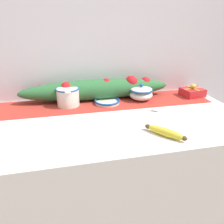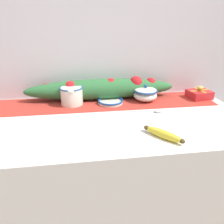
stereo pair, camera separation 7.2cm
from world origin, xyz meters
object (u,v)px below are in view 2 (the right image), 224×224
at_px(cream_pitcher, 72,95).
at_px(gift_box, 199,94).
at_px(banana, 163,134).
at_px(small_dish, 111,101).
at_px(spoon, 156,111).
at_px(sugar_bowl, 145,94).

distance_m(cream_pitcher, gift_box, 0.75).
bearing_deg(banana, small_dish, 110.96).
xyz_separation_m(spoon, gift_box, (0.32, 0.17, 0.02)).
height_order(sugar_bowl, banana, sugar_bowl).
bearing_deg(sugar_bowl, cream_pitcher, 179.90).
height_order(small_dish, banana, banana).
relative_size(cream_pitcher, spoon, 0.86).
distance_m(small_dish, spoon, 0.26).
relative_size(sugar_bowl, gift_box, 0.96).
xyz_separation_m(banana, spoon, (0.06, 0.25, -0.01)).
relative_size(cream_pitcher, small_dish, 1.01).
bearing_deg(sugar_bowl, small_dish, -175.82).
bearing_deg(gift_box, banana, -131.91).
relative_size(sugar_bowl, spoon, 0.81).
xyz_separation_m(cream_pitcher, sugar_bowl, (0.42, -0.00, -0.01)).
relative_size(cream_pitcher, banana, 0.92).
xyz_separation_m(cream_pitcher, small_dish, (0.21, -0.02, -0.04)).
height_order(sugar_bowl, gift_box, sugar_bowl).
xyz_separation_m(small_dish, gift_box, (0.54, 0.01, 0.01)).
bearing_deg(spoon, gift_box, 39.49).
distance_m(banana, gift_box, 0.57).
distance_m(sugar_bowl, spoon, 0.18).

